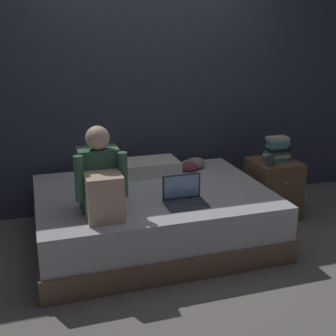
% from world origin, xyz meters
% --- Properties ---
extents(ground_plane, '(8.00, 8.00, 0.00)m').
position_xyz_m(ground_plane, '(0.00, 0.00, 0.00)').
color(ground_plane, gray).
extents(wall_back, '(5.60, 0.10, 2.70)m').
position_xyz_m(wall_back, '(0.00, 1.20, 1.35)').
color(wall_back, '#383D4C').
rests_on(wall_back, ground_plane).
extents(bed, '(2.00, 1.50, 0.48)m').
position_xyz_m(bed, '(-0.20, 0.30, 0.24)').
color(bed, '#7A6047').
rests_on(bed, ground_plane).
extents(nightstand, '(0.44, 0.46, 0.57)m').
position_xyz_m(nightstand, '(1.10, 0.47, 0.29)').
color(nightstand, brown).
rests_on(nightstand, ground_plane).
extents(person_sitting, '(0.39, 0.44, 0.66)m').
position_xyz_m(person_sitting, '(-0.69, -0.06, 0.73)').
color(person_sitting, '#38664C').
rests_on(person_sitting, bed).
extents(laptop, '(0.32, 0.23, 0.22)m').
position_xyz_m(laptop, '(-0.04, -0.07, 0.53)').
color(laptop, '#333842').
rests_on(laptop, bed).
extents(pillow, '(0.56, 0.36, 0.13)m').
position_xyz_m(pillow, '(-0.11, 0.75, 0.54)').
color(pillow, silver).
rests_on(pillow, bed).
extents(book_stack, '(0.24, 0.18, 0.23)m').
position_xyz_m(book_stack, '(1.13, 0.49, 0.69)').
color(book_stack, teal).
rests_on(book_stack, nightstand).
extents(mug, '(0.08, 0.08, 0.09)m').
position_xyz_m(mug, '(0.97, 0.35, 0.62)').
color(mug, '#3D3D42').
rests_on(mug, nightstand).
extents(clothes_pile, '(0.27, 0.24, 0.11)m').
position_xyz_m(clothes_pile, '(0.34, 0.76, 0.53)').
color(clothes_pile, '#8E3D47').
rests_on(clothes_pile, bed).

